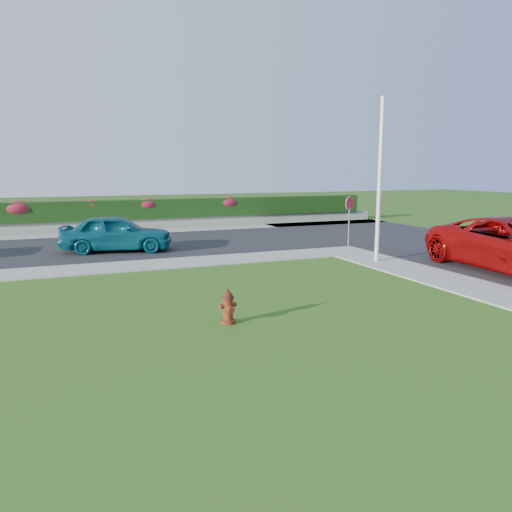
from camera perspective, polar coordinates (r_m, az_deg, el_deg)
name	(u,v)px	position (r m, az deg, el deg)	size (l,w,h in m)	color
ground	(285,338)	(10.44, 3.31, -9.32)	(120.00, 120.00, 0.00)	black
street_far	(38,251)	(23.16, -23.69, 0.56)	(26.00, 8.00, 0.04)	black
sidewalk_far	(1,275)	(18.30, -27.16, -1.97)	(24.00, 2.00, 0.04)	gray
curb_corner	(343,251)	(21.41, 9.94, 0.55)	(2.00, 2.00, 0.04)	gray
sidewalk_beyond	(119,233)	(28.29, -15.34, 2.59)	(34.00, 2.00, 0.04)	gray
retaining_wall	(116,225)	(29.74, -15.72, 3.45)	(34.00, 0.40, 0.60)	gray
hedge	(115,210)	(29.76, -15.81, 5.10)	(32.00, 0.90, 1.10)	black
fire_hydrant	(228,307)	(11.28, -3.22, -5.86)	(0.41, 0.38, 0.79)	#4E100C
sedan_teal	(116,233)	(21.65, -15.67, 2.56)	(1.82, 4.53, 1.55)	#0D5366
utility_pole	(380,181)	(19.03, 13.94, 8.30)	(0.16, 0.16, 6.01)	silver
stop_sign	(349,210)	(22.23, 10.62, 5.18)	(0.57, 0.28, 2.29)	slate
flower_clump_c	(18,208)	(29.52, -25.55, 4.95)	(1.55, 0.99, 0.77)	#A01B38
flower_clump_d	(92,205)	(29.53, -18.25, 5.58)	(1.13, 0.72, 0.56)	#A01B38
flower_clump_e	(147,204)	(29.90, -12.32, 5.80)	(1.36, 0.88, 0.68)	#A01B38
flower_clump_f	(228,202)	(31.13, -3.21, 6.14)	(1.41, 0.91, 0.71)	#A01B38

